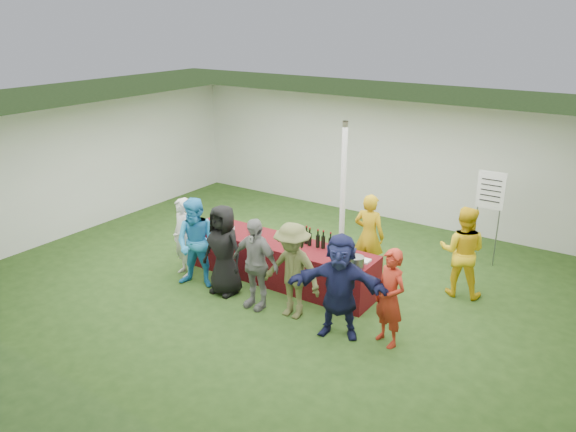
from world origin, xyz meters
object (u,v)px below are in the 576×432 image
Objects in this scene: customer_0 at (183,238)px; customer_1 at (197,243)px; staff_pourer at (369,236)px; customer_4 at (292,271)px; customer_2 at (224,250)px; serving_table at (279,261)px; wine_list_sign at (490,197)px; customer_5 at (340,286)px; customer_3 at (255,263)px; dump_bucket at (356,262)px; staff_back at (462,251)px; customer_6 at (390,298)px.

customer_0 is 0.92× the size of customer_1.
customer_4 is (-0.34, -1.95, 0.00)m from staff_pourer.
customer_2 is (0.54, 0.05, -0.01)m from customer_1.
wine_list_sign is at bearing 44.24° from serving_table.
customer_1 is at bearing 160.45° from customer_5.
customer_2 is 0.98× the size of customer_5.
customer_3 is 0.66m from customer_4.
staff_pourer is 3.00m from customer_1.
staff_pourer is at bearing 107.21° from dump_bucket.
staff_back is at bearing 12.86° from customer_1.
customer_6 is (-0.35, -3.54, -0.59)m from wine_list_sign.
customer_5 is at bearing 102.09° from staff_pourer.
customer_5 reaches higher than customer_0.
customer_2 is at bearing 45.86° from staff_pourer.
wine_list_sign is 1.16× the size of staff_back.
customer_1 is (-3.83, -3.68, -0.52)m from wine_list_sign.
customer_5 reaches higher than dump_bucket.
customer_4 reaches higher than customer_6.
customer_3 is at bearing -151.25° from customer_6.
customer_6 is (1.23, -1.84, -0.05)m from staff_pourer.
staff_back is at bearing 34.47° from customer_2.
dump_bucket is 0.16× the size of staff_back.
customer_2 is 0.73m from customer_3.
customer_2 is at bearing 175.15° from customer_3.
staff_back is 1.00× the size of customer_2.
wine_list_sign reaches higher than customer_3.
customer_2 reaches higher than staff_pourer.
dump_bucket is (1.62, -0.22, 0.46)m from serving_table.
customer_3 is (-2.59, -2.24, -0.02)m from staff_back.
customer_4 is 0.97× the size of customer_5.
wine_list_sign is at bearing 63.35° from customer_4.
dump_bucket is at bearing -1.57° from customer_1.
staff_pourer is at bearing 147.75° from customer_6.
customer_1 reaches higher than customer_6.
customer_2 is 1.07× the size of customer_6.
wine_list_sign reaches higher than customer_5.
customer_0 is at bearing -153.41° from serving_table.
staff_pourer reaches higher than customer_0.
customer_0 is (-2.76, -1.81, -0.05)m from staff_pourer.
serving_table is at bearing 14.01° from staff_back.
customer_5 reaches higher than customer_6.
serving_table is 2.48× the size of customer_0.
serving_table is 1.08m from customer_3.
wine_list_sign is 5.61m from customer_0.
customer_2 reaches higher than serving_table.
dump_bucket is 0.16× the size of customer_2.
wine_list_sign is 1.57m from staff_back.
wine_list_sign is at bearing -135.50° from staff_pourer.
customer_6 is at bearing 5.09° from customer_4.
customer_2 reaches higher than customer_6.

